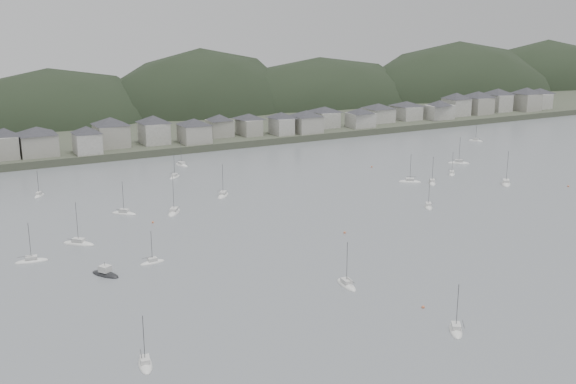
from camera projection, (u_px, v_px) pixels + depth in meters
ground at (463, 303)px, 140.23m from camera, size 900.00×900.00×0.00m
far_shore_land at (104, 113)px, 390.96m from camera, size 900.00×250.00×3.00m
forested_ridge at (126, 142)px, 374.63m from camera, size 851.55×103.94×102.57m
waterfront_town at (273, 121)px, 317.33m from camera, size 451.48×28.46×12.92m
sailboat_lead at (476, 141)px, 314.97m from camera, size 5.11×6.58×8.86m
moored_fleet at (255, 228)px, 187.69m from camera, size 252.49×177.20×12.69m
motor_launch_far at (105, 274)px, 154.86m from camera, size 6.31×8.05×3.85m
mooring_buoys at (377, 236)px, 181.71m from camera, size 185.27×133.74×0.70m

